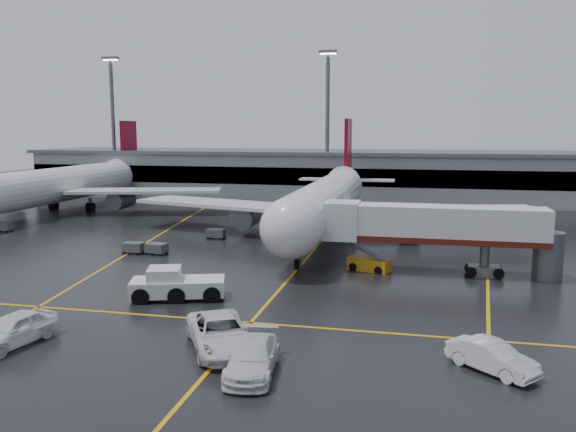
# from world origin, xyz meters

# --- Properties ---
(ground) EXTENTS (220.00, 220.00, 0.00)m
(ground) POSITION_xyz_m (0.00, 0.00, 0.00)
(ground) COLOR black
(ground) RESTS_ON ground
(apron_line_centre) EXTENTS (0.25, 90.00, 0.02)m
(apron_line_centre) POSITION_xyz_m (0.00, 0.00, 0.01)
(apron_line_centre) COLOR gold
(apron_line_centre) RESTS_ON ground
(apron_line_stop) EXTENTS (60.00, 0.25, 0.02)m
(apron_line_stop) POSITION_xyz_m (0.00, -22.00, 0.01)
(apron_line_stop) COLOR gold
(apron_line_stop) RESTS_ON ground
(apron_line_left) EXTENTS (9.99, 69.35, 0.02)m
(apron_line_left) POSITION_xyz_m (-20.00, 10.00, 0.01)
(apron_line_left) COLOR gold
(apron_line_left) RESTS_ON ground
(apron_line_right) EXTENTS (7.57, 69.64, 0.02)m
(apron_line_right) POSITION_xyz_m (18.00, 10.00, 0.01)
(apron_line_right) COLOR gold
(apron_line_right) RESTS_ON ground
(terminal) EXTENTS (122.00, 19.00, 8.60)m
(terminal) POSITION_xyz_m (0.00, 47.93, 4.32)
(terminal) COLOR gray
(terminal) RESTS_ON ground
(light_mast_left) EXTENTS (3.00, 1.20, 25.45)m
(light_mast_left) POSITION_xyz_m (-45.00, 42.00, 14.47)
(light_mast_left) COLOR #595B60
(light_mast_left) RESTS_ON ground
(light_mast_mid) EXTENTS (3.00, 1.20, 25.45)m
(light_mast_mid) POSITION_xyz_m (-5.00, 42.00, 14.47)
(light_mast_mid) COLOR #595B60
(light_mast_mid) RESTS_ON ground
(main_airliner) EXTENTS (48.80, 45.60, 14.10)m
(main_airliner) POSITION_xyz_m (0.00, 9.70, 4.21)
(main_airliner) COLOR silver
(main_airliner) RESTS_ON ground
(second_airliner) EXTENTS (48.80, 45.60, 14.10)m
(second_airliner) POSITION_xyz_m (-42.00, 21.70, 4.21)
(second_airliner) COLOR silver
(second_airliner) RESTS_ON ground
(jet_bridge) EXTENTS (19.90, 3.40, 6.05)m
(jet_bridge) POSITION_xyz_m (11.87, -6.00, 3.93)
(jet_bridge) COLOR silver
(jet_bridge) RESTS_ON ground
(pushback_tractor) EXTENTS (7.30, 4.71, 2.43)m
(pushback_tractor) POSITION_xyz_m (-6.95, -17.95, 0.97)
(pushback_tractor) COLOR silver
(pushback_tractor) RESTS_ON ground
(belt_loader) EXTENTS (3.98, 2.76, 2.33)m
(belt_loader) POSITION_xyz_m (6.31, -6.17, 0.57)
(belt_loader) COLOR orange
(belt_loader) RESTS_ON ground
(service_van_a) EXTENTS (6.18, 7.56, 1.91)m
(service_van_a) POSITION_xyz_m (-0.36, -26.74, 0.96)
(service_van_a) COLOR white
(service_van_a) RESTS_ON ground
(service_van_b) EXTENTS (2.98, 5.99, 1.67)m
(service_van_b) POSITION_xyz_m (2.29, -29.38, 0.84)
(service_van_b) COLOR silver
(service_van_b) RESTS_ON ground
(service_van_c) EXTENTS (4.70, 4.37, 1.57)m
(service_van_c) POSITION_xyz_m (14.25, -26.53, 0.79)
(service_van_c) COLOR silver
(service_van_c) RESTS_ON ground
(service_van_d) EXTENTS (3.14, 5.83, 1.88)m
(service_van_d) POSITION_xyz_m (-12.27, -28.72, 0.94)
(service_van_d) COLOR white
(service_van_d) RESTS_ON ground
(baggage_cart_a) EXTENTS (2.15, 1.55, 1.12)m
(baggage_cart_a) POSITION_xyz_m (-15.02, -4.06, 0.63)
(baggage_cart_a) COLOR #595B60
(baggage_cart_a) RESTS_ON ground
(baggage_cart_b) EXTENTS (2.02, 1.33, 1.12)m
(baggage_cart_b) POSITION_xyz_m (-17.47, -4.13, 0.63)
(baggage_cart_b) COLOR #595B60
(baggage_cart_b) RESTS_ON ground
(baggage_cart_c) EXTENTS (2.01, 1.32, 1.12)m
(baggage_cart_c) POSITION_xyz_m (-12.08, 5.26, 0.63)
(baggage_cart_c) COLOR #595B60
(baggage_cart_c) RESTS_ON ground
(baggage_cart_e) EXTENTS (2.13, 1.51, 1.12)m
(baggage_cart_e) POSITION_xyz_m (-39.21, 4.06, 0.63)
(baggage_cart_e) COLOR #595B60
(baggage_cart_e) RESTS_ON ground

